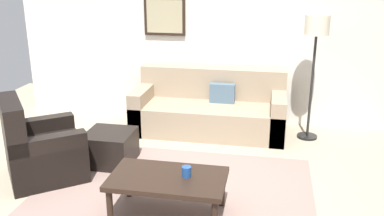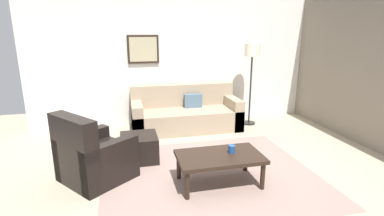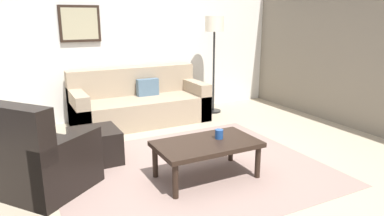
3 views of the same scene
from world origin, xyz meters
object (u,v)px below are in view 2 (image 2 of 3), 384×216
object	(u,v)px
couch_main	(185,114)
ottoman	(139,148)
armchair_leather	(92,159)
cup	(232,149)
lamp_standing	(252,58)
framed_artwork	(143,49)
coffee_table	(220,159)

from	to	relation	value
couch_main	ottoman	distance (m)	1.71
couch_main	armchair_leather	bearing A→B (deg)	-131.70
armchair_leather	cup	distance (m)	1.86
armchair_leather	couch_main	bearing A→B (deg)	48.30
couch_main	armchair_leather	size ratio (longest dim) A/B	1.92
armchair_leather	lamp_standing	size ratio (longest dim) A/B	0.66
armchair_leather	cup	world-z (taller)	armchair_leather
couch_main	ottoman	size ratio (longest dim) A/B	3.86
armchair_leather	framed_artwork	size ratio (longest dim) A/B	1.79
couch_main	cup	world-z (taller)	couch_main
cup	lamp_standing	world-z (taller)	lamp_standing
ottoman	coffee_table	bearing A→B (deg)	-45.46
armchair_leather	coffee_table	xyz separation A→B (m)	(1.62, -0.48, 0.05)
coffee_table	lamp_standing	distance (m)	2.91
armchair_leather	coffee_table	world-z (taller)	armchair_leather
coffee_table	framed_artwork	distance (m)	3.12
ottoman	coffee_table	world-z (taller)	coffee_table
armchair_leather	coffee_table	size ratio (longest dim) A/B	1.02
ottoman	framed_artwork	distance (m)	2.28
couch_main	framed_artwork	distance (m)	1.56
ottoman	lamp_standing	size ratio (longest dim) A/B	0.33
couch_main	cup	bearing A→B (deg)	-86.87
framed_artwork	armchair_leather	bearing A→B (deg)	-111.46
coffee_table	couch_main	bearing A→B (deg)	88.84
armchair_leather	ottoman	distance (m)	0.83
armchair_leather	ottoman	size ratio (longest dim) A/B	2.01
cup	ottoman	bearing A→B (deg)	140.18
cup	lamp_standing	size ratio (longest dim) A/B	0.06
couch_main	framed_artwork	world-z (taller)	framed_artwork
couch_main	coffee_table	distance (m)	2.36
ottoman	coffee_table	distance (m)	1.40
couch_main	cup	xyz separation A→B (m)	(0.13, -2.32, 0.16)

